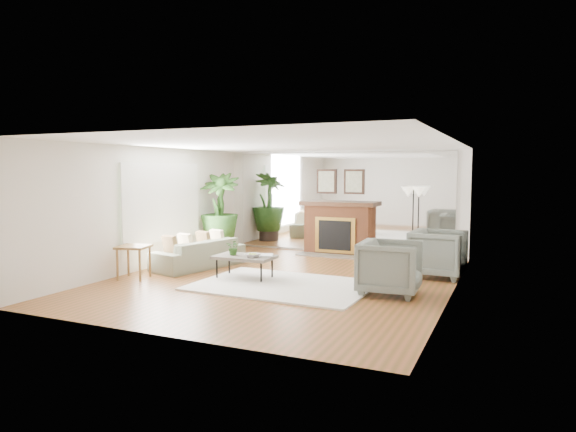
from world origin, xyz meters
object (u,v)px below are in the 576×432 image
at_px(armchair_front, 390,267).
at_px(potted_ficus, 220,211).
at_px(armchair_back, 438,253).
at_px(side_table, 134,251).
at_px(coffee_table, 244,258).
at_px(fireplace, 338,227).
at_px(floor_lamp, 413,198).
at_px(sofa, 199,254).

relative_size(armchair_front, potted_ficus, 0.50).
xyz_separation_m(armchair_back, side_table, (-5.18, -2.45, 0.07)).
relative_size(coffee_table, armchair_back, 1.11).
distance_m(fireplace, side_table, 4.97).
bearing_deg(potted_ficus, side_table, -89.61).
relative_size(armchair_front, floor_lamp, 0.59).
bearing_deg(potted_ficus, coffee_table, -49.84).
distance_m(sofa, side_table, 1.51).
bearing_deg(sofa, side_table, -5.38).
height_order(fireplace, potted_ficus, fireplace).
distance_m(potted_ficus, floor_lamp, 4.54).
distance_m(armchair_front, floor_lamp, 3.49).
relative_size(coffee_table, floor_lamp, 0.67).
bearing_deg(potted_ficus, armchair_front, -26.70).
height_order(sofa, armchair_back, armchair_back).
height_order(fireplace, floor_lamp, fireplace).
distance_m(coffee_table, side_table, 2.08).
relative_size(fireplace, armchair_back, 2.07).
height_order(side_table, floor_lamp, floor_lamp).
xyz_separation_m(coffee_table, potted_ficus, (-1.93, 2.29, 0.64)).
xyz_separation_m(armchair_front, potted_ficus, (-4.67, 2.35, 0.61)).
relative_size(coffee_table, sofa, 0.55).
xyz_separation_m(armchair_back, armchair_front, (-0.53, -1.71, -0.01)).
relative_size(potted_ficus, floor_lamp, 1.19).
xyz_separation_m(potted_ficus, floor_lamp, (4.42, 1.00, 0.36)).
height_order(armchair_back, floor_lamp, floor_lamp).
xyz_separation_m(fireplace, sofa, (-2.08, -2.84, -0.36)).
relative_size(fireplace, armchair_front, 2.11).
bearing_deg(armchair_back, armchair_front, 165.95).
distance_m(fireplace, floor_lamp, 1.98).
bearing_deg(coffee_table, fireplace, 79.07).
relative_size(sofa, armchair_front, 2.08).
bearing_deg(side_table, armchair_back, 25.36).
bearing_deg(floor_lamp, sofa, -145.54).
bearing_deg(sofa, floor_lamp, 138.51).
xyz_separation_m(sofa, side_table, (-0.50, -1.41, 0.23)).
bearing_deg(armchair_back, coffee_table, 120.08).
distance_m(sofa, armchair_back, 4.80).
height_order(sofa, floor_lamp, floor_lamp).
relative_size(sofa, side_table, 3.02).
xyz_separation_m(sofa, armchair_front, (4.15, -0.67, 0.15)).
relative_size(armchair_back, floor_lamp, 0.60).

